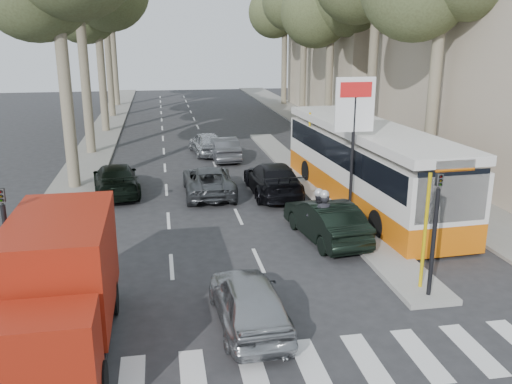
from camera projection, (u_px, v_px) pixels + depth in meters
ground at (301, 285)px, 15.89m from camera, size 120.00×120.00×0.00m
sidewalk_right at (327, 131)px, 40.96m from camera, size 3.20×70.00×0.12m
median_left at (105, 131)px, 41.01m from camera, size 2.40×64.00×0.12m
traffic_island at (308, 181)px, 26.82m from camera, size 1.50×26.00×0.16m
building_far at (375, 24)px, 48.42m from camera, size 11.00×20.00×16.00m
billboard at (354, 129)px, 20.13m from camera, size 1.50×12.10×5.60m
traffic_light_island at (436, 215)px, 14.33m from camera, size 0.16×0.41×3.60m
traffic_light_left at (6, 233)px, 12.98m from camera, size 0.16×0.41×3.60m
tree_r_e at (286, 1)px, 54.37m from camera, size 7.40×7.20×14.10m
silver_hatchback at (249, 301)px, 13.50m from camera, size 1.80×4.10×1.38m
dark_hatchback at (326, 220)px, 19.25m from camera, size 2.14×4.63×1.47m
queue_car_a at (208, 181)px, 24.73m from camera, size 2.21×4.76×1.32m
queue_car_b at (273, 179)px, 24.71m from camera, size 2.10×5.14×1.49m
queue_car_c at (207, 143)px, 33.10m from camera, size 2.15×4.32×1.41m
queue_car_d at (224, 148)px, 31.71m from camera, size 1.61×4.19×1.36m
queue_car_e at (116, 179)px, 24.85m from camera, size 2.55×5.03×1.40m
red_truck at (60, 286)px, 12.21m from camera, size 2.24×5.76×3.07m
city_bus at (366, 162)px, 23.25m from camera, size 3.50×13.20×3.45m
motorcycle at (321, 219)px, 18.72m from camera, size 0.95×2.41×2.05m
pedestrian_near at (449, 169)px, 25.21m from camera, size 0.66×1.15×1.88m
pedestrian_far at (439, 160)px, 27.00m from camera, size 1.30×1.23×1.93m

